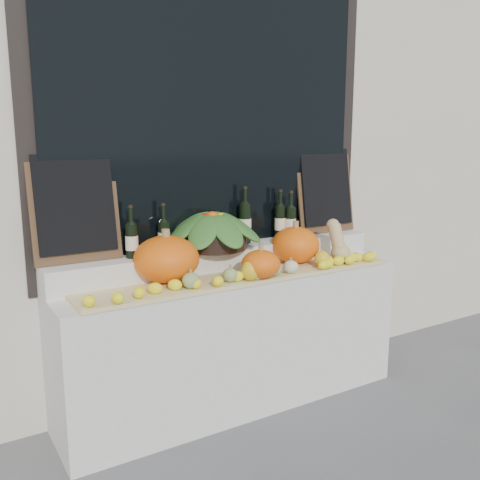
% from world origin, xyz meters
% --- Properties ---
extents(storefront_facade, '(7.00, 0.94, 4.50)m').
position_xyz_m(storefront_facade, '(0.00, 2.25, 2.25)').
color(storefront_facade, beige).
rests_on(storefront_facade, ground).
extents(display_sill, '(2.30, 0.55, 0.88)m').
position_xyz_m(display_sill, '(0.00, 1.52, 0.44)').
color(display_sill, silver).
rests_on(display_sill, ground).
extents(rear_tier, '(2.30, 0.25, 0.16)m').
position_xyz_m(rear_tier, '(0.00, 1.68, 0.96)').
color(rear_tier, silver).
rests_on(rear_tier, display_sill).
extents(straw_bedding, '(2.10, 0.32, 0.02)m').
position_xyz_m(straw_bedding, '(0.00, 1.40, 0.89)').
color(straw_bedding, tan).
rests_on(straw_bedding, display_sill).
extents(pumpkin_left, '(0.48, 0.48, 0.28)m').
position_xyz_m(pumpkin_left, '(-0.47, 1.52, 1.04)').
color(pumpkin_left, orange).
rests_on(pumpkin_left, straw_bedding).
extents(pumpkin_right, '(0.40, 0.40, 0.25)m').
position_xyz_m(pumpkin_right, '(0.47, 1.50, 1.03)').
color(pumpkin_right, orange).
rests_on(pumpkin_right, straw_bedding).
extents(pumpkin_center, '(0.28, 0.28, 0.17)m').
position_xyz_m(pumpkin_center, '(0.06, 1.30, 0.99)').
color(pumpkin_center, orange).
rests_on(pumpkin_center, straw_bedding).
extents(butternut_squash, '(0.14, 0.20, 0.29)m').
position_xyz_m(butternut_squash, '(0.75, 1.39, 1.03)').
color(butternut_squash, tan).
rests_on(butternut_squash, straw_bedding).
extents(decorative_gourds, '(1.07, 0.15, 0.15)m').
position_xyz_m(decorative_gourds, '(0.06, 1.30, 0.95)').
color(decorative_gourds, '#31641E').
rests_on(decorative_gourds, straw_bedding).
extents(lemon_heap, '(2.20, 0.16, 0.06)m').
position_xyz_m(lemon_heap, '(0.00, 1.29, 0.94)').
color(lemon_heap, '#FFF31A').
rests_on(lemon_heap, straw_bedding).
extents(produce_bowl, '(0.68, 0.68, 0.25)m').
position_xyz_m(produce_bowl, '(-0.08, 1.66, 1.16)').
color(produce_bowl, black).
rests_on(produce_bowl, rear_tier).
extents(wine_bottle_far_left, '(0.08, 0.08, 0.32)m').
position_xyz_m(wine_bottle_far_left, '(-0.62, 1.66, 1.15)').
color(wine_bottle_far_left, black).
rests_on(wine_bottle_far_left, rear_tier).
extents(wine_bottle_near_left, '(0.08, 0.08, 0.31)m').
position_xyz_m(wine_bottle_near_left, '(-0.40, 1.69, 1.14)').
color(wine_bottle_near_left, black).
rests_on(wine_bottle_near_left, rear_tier).
extents(wine_bottle_tall, '(0.08, 0.08, 0.38)m').
position_xyz_m(wine_bottle_tall, '(0.19, 1.69, 1.18)').
color(wine_bottle_tall, black).
rests_on(wine_bottle_tall, rear_tier).
extents(wine_bottle_near_right, '(0.08, 0.08, 0.35)m').
position_xyz_m(wine_bottle_near_right, '(0.47, 1.68, 1.16)').
color(wine_bottle_near_right, black).
rests_on(wine_bottle_near_right, rear_tier).
extents(wine_bottle_far_right, '(0.08, 0.08, 0.34)m').
position_xyz_m(wine_bottle_far_right, '(0.54, 1.65, 1.16)').
color(wine_bottle_far_right, black).
rests_on(wine_bottle_far_right, rear_tier).
extents(chalkboard_left, '(0.50, 0.13, 0.62)m').
position_xyz_m(chalkboard_left, '(-0.92, 1.74, 1.36)').
color(chalkboard_left, '#4C331E').
rests_on(chalkboard_left, rear_tier).
extents(chalkboard_right, '(0.50, 0.13, 0.62)m').
position_xyz_m(chalkboard_right, '(0.92, 1.74, 1.36)').
color(chalkboard_right, '#4C331E').
rests_on(chalkboard_right, rear_tier).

